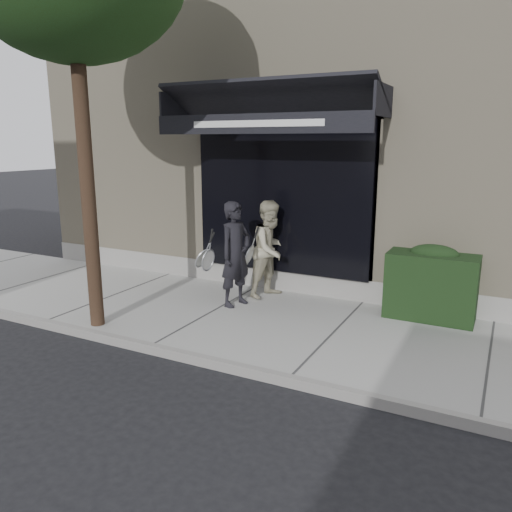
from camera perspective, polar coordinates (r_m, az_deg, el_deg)
The scene contains 7 objects.
ground at distance 7.26m, azimuth 8.87°, elevation -9.44°, with size 80.00×80.00×0.00m, color black.
sidewalk at distance 7.24m, azimuth 8.89°, elevation -9.00°, with size 20.00×3.00×0.12m, color #A3A39E.
curb at distance 5.91m, azimuth 3.96°, elevation -14.03°, with size 20.00×0.10×0.14m, color gray.
building_facade at distance 11.54m, azimuth 17.37°, elevation 12.35°, with size 14.30×8.04×5.64m.
hedge at distance 7.99m, azimuth 19.44°, elevation -2.96°, with size 1.30×0.70×1.14m.
pedestrian_front at distance 8.05m, azimuth -2.39°, elevation 0.20°, with size 0.80×0.87×1.71m.
pedestrian_back at distance 8.52m, azimuth 1.72°, elevation 0.79°, with size 0.85×0.96×1.67m.
Camera 1 is at (2.05, -6.40, 2.75)m, focal length 35.00 mm.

